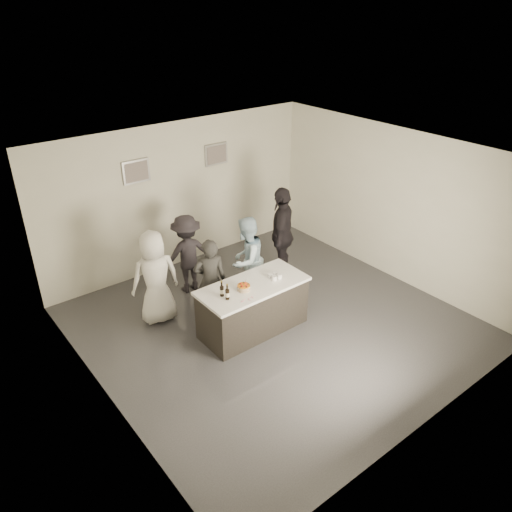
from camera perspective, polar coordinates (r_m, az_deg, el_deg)
name	(u,v)px	position (r m, az deg, el deg)	size (l,w,h in m)	color
floor	(274,324)	(8.84, 2.03, -7.80)	(6.00, 6.00, 0.00)	#3D3D42
ceiling	(277,158)	(7.49, 2.41, 11.16)	(6.00, 6.00, 0.00)	white
wall_back	(180,196)	(10.32, -8.69, 6.85)	(6.00, 0.04, 3.00)	silver
wall_front	(437,338)	(6.42, 19.97, -8.78)	(6.00, 0.04, 3.00)	silver
wall_left	(97,314)	(6.76, -17.72, -6.34)	(0.04, 6.00, 3.00)	silver
wall_right	(393,205)	(10.09, 15.39, 5.66)	(0.04, 6.00, 3.00)	silver
picture_left	(136,171)	(9.68, -13.54, 9.37)	(0.54, 0.04, 0.44)	#B2B2B7
picture_right	(216,154)	(10.51, -4.58, 11.52)	(0.54, 0.04, 0.44)	#B2B2B7
bar_counter	(253,307)	(8.46, -0.36, -5.88)	(1.86, 0.86, 0.90)	white
cake	(244,288)	(8.06, -1.41, -3.67)	(0.21, 0.21, 0.08)	orange
beer_bottle_a	(222,289)	(7.87, -3.93, -3.76)	(0.07, 0.07, 0.26)	black
beer_bottle_b	(227,292)	(7.79, -3.30, -4.13)	(0.07, 0.07, 0.26)	black
tumbler_cluster	(275,276)	(8.39, 2.15, -2.28)	(0.19, 0.19, 0.08)	gold
candles	(249,299)	(7.83, -0.86, -4.97)	(0.24, 0.08, 0.01)	pink
person_main_black	(210,281)	(8.60, -5.25, -2.81)	(0.57, 0.37, 1.56)	#272727
person_main_blue	(246,260)	(9.11, -1.11, -0.45)	(0.80, 0.63, 1.65)	silver
person_guest_left	(155,277)	(8.69, -11.44, -2.42)	(0.83, 0.54, 1.70)	silver
person_guest_right	(282,234)	(9.78, 2.98, 2.53)	(1.13, 0.47, 1.93)	black
person_guest_back	(187,254)	(9.51, -7.87, 0.25)	(1.01, 0.58, 1.56)	black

